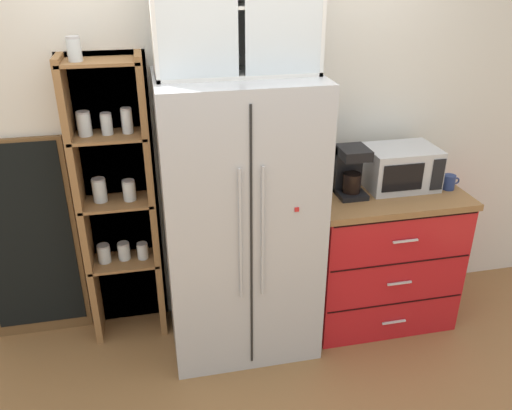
{
  "coord_description": "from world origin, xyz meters",
  "views": [
    {
      "loc": [
        -0.49,
        -2.71,
        2.28
      ],
      "look_at": [
        0.1,
        0.01,
        0.94
      ],
      "focal_mm": 36.59,
      "sensor_mm": 36.0,
      "label": 1
    }
  ],
  "objects_px": {
    "bottle_amber": "(384,171)",
    "mug_navy": "(449,182)",
    "chalkboard_menu": "(28,242)",
    "bottle_clear": "(323,178)",
    "coffee_maker": "(350,170)",
    "refrigerator": "(240,219)",
    "microwave": "(400,167)"
  },
  "relations": [
    {
      "from": "bottle_amber",
      "to": "mug_navy",
      "type": "bearing_deg",
      "value": -16.49
    },
    {
      "from": "microwave",
      "to": "bottle_clear",
      "type": "xyz_separation_m",
      "value": [
        -0.52,
        -0.03,
        -0.01
      ]
    },
    {
      "from": "bottle_clear",
      "to": "bottle_amber",
      "type": "height_order",
      "value": "bottle_clear"
    },
    {
      "from": "refrigerator",
      "to": "mug_navy",
      "type": "distance_m",
      "value": 1.35
    },
    {
      "from": "microwave",
      "to": "refrigerator",
      "type": "bearing_deg",
      "value": -175.41
    },
    {
      "from": "mug_navy",
      "to": "bottle_amber",
      "type": "distance_m",
      "value": 0.42
    },
    {
      "from": "mug_navy",
      "to": "chalkboard_menu",
      "type": "relative_size",
      "value": 0.08
    },
    {
      "from": "bottle_clear",
      "to": "bottle_amber",
      "type": "bearing_deg",
      "value": 5.35
    },
    {
      "from": "coffee_maker",
      "to": "mug_navy",
      "type": "distance_m",
      "value": 0.66
    },
    {
      "from": "bottle_clear",
      "to": "bottle_amber",
      "type": "distance_m",
      "value": 0.42
    },
    {
      "from": "refrigerator",
      "to": "mug_navy",
      "type": "height_order",
      "value": "refrigerator"
    },
    {
      "from": "mug_navy",
      "to": "bottle_clear",
      "type": "height_order",
      "value": "bottle_clear"
    },
    {
      "from": "mug_navy",
      "to": "bottle_clear",
      "type": "distance_m",
      "value": 0.82
    },
    {
      "from": "bottle_amber",
      "to": "chalkboard_menu",
      "type": "distance_m",
      "value": 2.26
    },
    {
      "from": "refrigerator",
      "to": "chalkboard_menu",
      "type": "bearing_deg",
      "value": 166.08
    },
    {
      "from": "chalkboard_menu",
      "to": "refrigerator",
      "type": "bearing_deg",
      "value": -13.92
    },
    {
      "from": "mug_navy",
      "to": "chalkboard_menu",
      "type": "xyz_separation_m",
      "value": [
        -2.62,
        0.34,
        -0.31
      ]
    },
    {
      "from": "bottle_clear",
      "to": "chalkboard_menu",
      "type": "xyz_separation_m",
      "value": [
        -1.8,
        0.26,
        -0.38
      ]
    },
    {
      "from": "coffee_maker",
      "to": "chalkboard_menu",
      "type": "height_order",
      "value": "chalkboard_menu"
    },
    {
      "from": "coffee_maker",
      "to": "bottle_clear",
      "type": "xyz_separation_m",
      "value": [
        -0.17,
        0.01,
        -0.04
      ]
    },
    {
      "from": "refrigerator",
      "to": "mug_navy",
      "type": "relative_size",
      "value": 15.57
    },
    {
      "from": "coffee_maker",
      "to": "bottle_clear",
      "type": "distance_m",
      "value": 0.17
    },
    {
      "from": "coffee_maker",
      "to": "chalkboard_menu",
      "type": "distance_m",
      "value": 2.03
    },
    {
      "from": "mug_navy",
      "to": "coffee_maker",
      "type": "bearing_deg",
      "value": 174.2
    },
    {
      "from": "refrigerator",
      "to": "mug_navy",
      "type": "xyz_separation_m",
      "value": [
        1.34,
        -0.02,
        0.13
      ]
    },
    {
      "from": "refrigerator",
      "to": "bottle_amber",
      "type": "bearing_deg",
      "value": 5.66
    },
    {
      "from": "coffee_maker",
      "to": "mug_navy",
      "type": "relative_size",
      "value": 2.82
    },
    {
      "from": "mug_navy",
      "to": "bottle_clear",
      "type": "bearing_deg",
      "value": 174.54
    },
    {
      "from": "mug_navy",
      "to": "bottle_amber",
      "type": "height_order",
      "value": "bottle_amber"
    },
    {
      "from": "refrigerator",
      "to": "chalkboard_menu",
      "type": "relative_size",
      "value": 1.27
    },
    {
      "from": "mug_navy",
      "to": "bottle_amber",
      "type": "bearing_deg",
      "value": 163.51
    },
    {
      "from": "bottle_amber",
      "to": "chalkboard_menu",
      "type": "xyz_separation_m",
      "value": [
        -2.22,
        0.22,
        -0.37
      ]
    }
  ]
}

